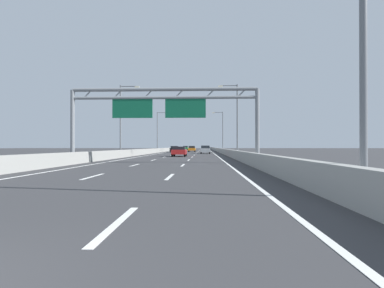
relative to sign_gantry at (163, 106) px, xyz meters
The scene contains 51 objects.
ground_plane 75.52m from the sign_gantry, 89.92° to the left, with size 260.00×260.00×0.00m, color #38383A.
lane_dash_left_1 13.16m from the sign_gantry, 97.98° to the right, with size 0.16×3.00×0.01m, color white.
lane_dash_left_2 5.98m from the sign_gantry, 118.46° to the right, with size 0.16×3.00×0.01m, color white.
lane_dash_left_3 7.76m from the sign_gantry, 106.17° to the left, with size 0.16×3.00×0.01m, color white.
lane_dash_left_4 15.71m from the sign_gantry, 96.53° to the left, with size 0.16×3.00×0.01m, color white.
lane_dash_left_5 24.40m from the sign_gantry, 94.08° to the left, with size 0.16×3.00×0.01m, color white.
lane_dash_left_6 33.26m from the sign_gantry, 92.96° to the left, with size 0.16×3.00×0.01m, color white.
lane_dash_left_7 42.17m from the sign_gantry, 92.33° to the left, with size 0.16×3.00×0.01m, color white.
lane_dash_left_8 51.12m from the sign_gantry, 91.91° to the left, with size 0.16×3.00×0.01m, color white.
lane_dash_left_9 60.08m from the sign_gantry, 91.63° to the left, with size 0.16×3.00×0.01m, color white.
lane_dash_left_10 69.05m from the sign_gantry, 91.41° to the left, with size 0.16×3.00×0.01m, color white.
lane_dash_left_11 78.03m from the sign_gantry, 91.25° to the left, with size 0.16×3.00×0.01m, color white.
lane_dash_left_12 87.01m from the sign_gantry, 91.12° to the left, with size 0.16×3.00×0.01m, color white.
lane_dash_left_13 96.00m from the sign_gantry, 91.02° to the left, with size 0.16×3.00×0.01m, color white.
lane_dash_left_14 104.99m from the sign_gantry, 90.93° to the left, with size 0.16×3.00×0.01m, color white.
lane_dash_left_15 113.98m from the sign_gantry, 90.86° to the left, with size 0.16×3.00×0.01m, color white.
lane_dash_left_16 122.97m from the sign_gantry, 90.79° to the left, with size 0.16×3.00×0.01m, color white.
lane_dash_left_17 131.96m from the sign_gantry, 90.74° to the left, with size 0.16×3.00×0.01m, color white.
lane_dash_right_0 21.76m from the sign_gantry, 84.86° to the right, with size 0.16×3.00×0.01m, color white.
lane_dash_right_1 13.19m from the sign_gantry, 81.10° to the right, with size 0.16×3.00×0.01m, color white.
lane_dash_right_2 6.04m from the sign_gantry, 58.80° to the right, with size 0.16×3.00×0.01m, color white.
lane_dash_right_3 7.81m from the sign_gantry, 72.05° to the left, with size 0.16×3.00×0.01m, color white.
lane_dash_right_4 15.73m from the sign_gantry, 82.72° to the left, with size 0.16×3.00×0.01m, color white.
lane_dash_right_5 24.41m from the sign_gantry, 85.45° to the left, with size 0.16×3.00×0.01m, color white.
lane_dash_right_6 33.27m from the sign_gantry, 86.69° to the left, with size 0.16×3.00×0.01m, color white.
lane_dash_right_7 42.18m from the sign_gantry, 87.40° to the left, with size 0.16×3.00×0.01m, color white.
lane_dash_right_8 51.12m from the sign_gantry, 87.86° to the left, with size 0.16×3.00×0.01m, color white.
lane_dash_right_9 60.09m from the sign_gantry, 88.18° to the left, with size 0.16×3.00×0.01m, color white.
lane_dash_right_10 69.06m from the sign_gantry, 88.42° to the left, with size 0.16×3.00×0.01m, color white.
lane_dash_right_11 78.03m from the sign_gantry, 88.60° to the left, with size 0.16×3.00×0.01m, color white.
lane_dash_right_12 87.02m from the sign_gantry, 88.75° to the left, with size 0.16×3.00×0.01m, color white.
lane_dash_right_13 96.00m from the sign_gantry, 88.86° to the left, with size 0.16×3.00×0.01m, color white.
lane_dash_right_14 104.99m from the sign_gantry, 88.96° to the left, with size 0.16×3.00×0.01m, color white.
lane_dash_right_15 113.98m from the sign_gantry, 89.04° to the left, with size 0.16×3.00×0.01m, color white.
lane_dash_right_16 122.97m from the sign_gantry, 89.11° to the left, with size 0.16×3.00×0.01m, color white.
lane_dash_right_17 131.96m from the sign_gantry, 89.17° to the left, with size 0.16×3.00×0.01m, color white.
edge_line_left 63.75m from the sign_gantry, 94.65° to the left, with size 0.16×176.00×0.01m, color white.
edge_line_right 63.77m from the sign_gantry, 85.17° to the left, with size 0.16×176.00×0.01m, color white.
barrier_left 85.74m from the sign_gantry, 94.55° to the left, with size 0.45×220.00×0.95m.
barrier_right 85.76m from the sign_gantry, 85.31° to the left, with size 0.45×220.00×0.95m.
sign_gantry is the anchor object (origin of this frame).
streetlamp_right_near 19.64m from the sign_gantry, 67.34° to the right, with size 2.58×0.28×9.50m.
streetlamp_left_mid 16.99m from the sign_gantry, 115.70° to the left, with size 2.58×0.28×9.50m.
streetlamp_right_mid 17.08m from the sign_gantry, 63.69° to the left, with size 2.58×0.28×9.50m.
streetlamp_left_far 49.28m from the sign_gantry, 98.60° to the left, with size 2.58×0.28×9.50m.
streetlamp_right_far 49.31m from the sign_gantry, 81.17° to the left, with size 2.58×0.28×9.50m.
silver_car 34.74m from the sign_gantry, 83.89° to the left, with size 1.79×4.10×1.54m.
orange_car 54.29m from the sign_gantry, 89.65° to the left, with size 1.78×4.17×1.47m.
red_car 17.99m from the sign_gantry, 89.92° to the left, with size 1.89×4.12×1.37m.
black_car 48.58m from the sign_gantry, 94.16° to the left, with size 1.86×4.11×1.45m.
green_car 91.40m from the sign_gantry, 92.13° to the left, with size 1.83×4.66×1.49m.
Camera 1 is at (3.41, -2.36, 1.42)m, focal length 30.24 mm.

